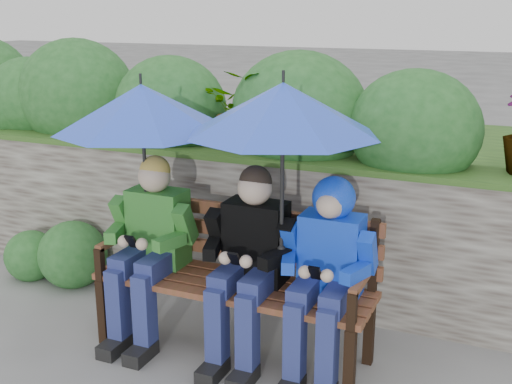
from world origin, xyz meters
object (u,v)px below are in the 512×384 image
at_px(boy_left, 150,241).
at_px(boy_middle, 249,257).
at_px(boy_right, 326,263).
at_px(umbrella_left, 142,108).
at_px(umbrella_right, 283,109).
at_px(park_bench, 237,271).

bearing_deg(boy_left, boy_middle, -0.02).
xyz_separation_m(boy_left, boy_right, (1.11, 0.01, 0.03)).
height_order(boy_middle, umbrella_left, umbrella_left).
bearing_deg(boy_middle, boy_left, 179.98).
bearing_deg(umbrella_left, umbrella_right, -3.31).
distance_m(boy_left, boy_right, 1.11).
relative_size(boy_left, umbrella_left, 1.09).
bearing_deg(boy_middle, park_bench, 144.65).
bearing_deg(umbrella_right, boy_middle, 178.50).
distance_m(boy_middle, boy_right, 0.45).
distance_m(boy_right, umbrella_right, 0.86).
bearing_deg(park_bench, umbrella_right, -15.25).
height_order(boy_right, umbrella_right, umbrella_right).
height_order(park_bench, boy_middle, boy_middle).
height_order(park_bench, boy_right, boy_right).
relative_size(boy_left, boy_middle, 1.00).
bearing_deg(umbrella_right, boy_right, 4.53).
xyz_separation_m(umbrella_left, umbrella_right, (0.90, -0.05, 0.05)).
bearing_deg(boy_middle, umbrella_right, -1.50).
bearing_deg(boy_middle, boy_right, 1.89).
xyz_separation_m(park_bench, boy_left, (-0.55, -0.08, 0.13)).
xyz_separation_m(boy_right, umbrella_right, (-0.25, -0.02, 0.82)).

